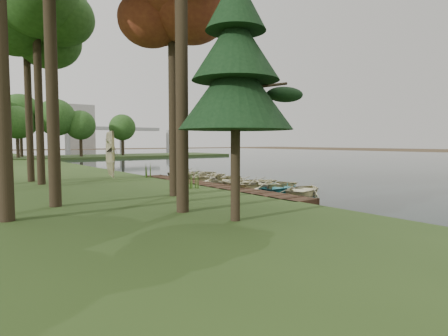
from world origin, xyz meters
TOP-DOWN VIEW (x-y plane):
  - ground at (0.00, 0.00)m, footprint 300.00×300.00m
  - water at (30.00, 20.00)m, footprint 130.00×200.00m
  - boardwalk at (-1.60, 0.00)m, footprint 1.60×16.00m
  - peninsula at (8.00, 50.00)m, footprint 50.00×14.00m
  - far_trees at (4.67, 50.00)m, footprint 45.60×5.60m
  - bridge at (12.31, 120.00)m, footprint 95.90×4.00m
  - building_a at (30.00, 140.00)m, footprint 10.00×8.00m
  - rowboat_0 at (1.14, -5.40)m, footprint 3.90×3.41m
  - rowboat_1 at (0.85, -3.90)m, footprint 3.55×2.86m
  - rowboat_2 at (0.79, -2.78)m, footprint 4.80×4.22m
  - rowboat_3 at (1.02, -1.19)m, footprint 4.23×3.44m
  - rowboat_4 at (0.82, -0.26)m, footprint 3.29×2.40m
  - rowboat_5 at (1.22, 1.45)m, footprint 3.40×2.73m
  - rowboat_6 at (0.95, 2.68)m, footprint 4.47×3.88m
  - rowboat_7 at (0.83, 3.70)m, footprint 4.13×3.33m
  - rowboat_8 at (0.92, 4.69)m, footprint 4.66×4.03m
  - rowboat_9 at (1.29, 6.46)m, footprint 4.69×3.94m
  - stored_rowboat at (-5.06, 7.28)m, footprint 4.20×3.78m
  - tree_2 at (-5.77, -3.07)m, footprint 3.53×3.53m
  - tree_3 at (-9.50, 4.94)m, footprint 5.54×5.54m
  - tree_4 at (-9.98, 6.19)m, footprint 4.84×4.84m
  - tree_6 at (-10.19, 8.45)m, footprint 4.65×4.65m
  - pine_tree at (-6.96, -9.46)m, footprint 3.80×3.80m
  - reeds_0 at (-3.47, -1.19)m, footprint 0.60×0.60m
  - reeds_1 at (-4.70, -1.07)m, footprint 0.60×0.60m
  - reeds_2 at (-3.05, 1.90)m, footprint 0.60×0.60m
  - reeds_3 at (-2.60, 6.46)m, footprint 0.60×0.60m

SIDE VIEW (x-z plane):
  - ground at x=0.00m, z-range 0.00..0.00m
  - water at x=30.00m, z-range 0.00..0.05m
  - boardwalk at x=-1.60m, z-range 0.00..0.30m
  - peninsula at x=8.00m, z-range 0.00..0.45m
  - rowboat_5 at x=1.22m, z-range 0.05..0.67m
  - rowboat_1 at x=0.85m, z-range 0.05..0.70m
  - rowboat_4 at x=0.82m, z-range 0.05..0.72m
  - rowboat_0 at x=1.14m, z-range 0.05..0.72m
  - rowboat_7 at x=0.83m, z-range 0.05..0.81m
  - rowboat_3 at x=1.02m, z-range 0.05..0.82m
  - rowboat_6 at x=0.95m, z-range 0.05..0.83m
  - rowboat_8 at x=0.92m, z-range 0.05..0.86m
  - rowboat_2 at x=0.79m, z-range 0.05..0.88m
  - rowboat_9 at x=1.29m, z-range 0.05..0.88m
  - stored_rowboat at x=-5.06m, z-range 0.30..1.02m
  - reeds_1 at x=-4.70m, z-range 0.30..1.27m
  - reeds_2 at x=-3.05m, z-range 0.30..1.27m
  - reeds_0 at x=-3.47m, z-range 0.30..1.44m
  - reeds_3 at x=-2.60m, z-range 0.30..1.45m
  - pine_tree at x=-6.96m, z-range 1.32..9.47m
  - far_trees at x=4.67m, z-range 2.03..10.83m
  - bridge at x=12.31m, z-range 2.78..11.38m
  - tree_2 at x=-5.77m, z-range 3.75..13.99m
  - building_a at x=30.00m, z-range 0.00..18.00m
  - tree_6 at x=-10.19m, z-range 4.20..16.16m
  - tree_3 at x=-9.50m, z-range 4.21..16.89m
  - tree_4 at x=-9.98m, z-range 4.70..17.90m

